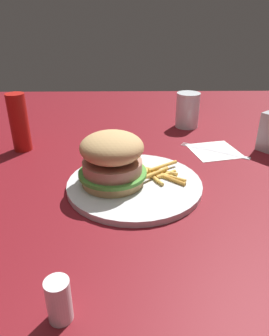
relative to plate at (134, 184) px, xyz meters
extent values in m
plane|color=maroon|center=(0.01, 0.02, -0.01)|extent=(1.60, 1.60, 0.00)
cylinder|color=silver|center=(0.00, 0.00, 0.00)|extent=(0.26, 0.26, 0.01)
cylinder|color=tan|center=(0.00, 0.04, 0.01)|extent=(0.12, 0.12, 0.02)
cylinder|color=#4C9338|center=(0.00, 0.04, 0.03)|extent=(0.13, 0.13, 0.01)
cylinder|color=tan|center=(0.00, 0.04, 0.04)|extent=(0.11, 0.11, 0.02)
ellipsoid|color=tan|center=(0.00, 0.04, 0.08)|extent=(0.12, 0.12, 0.06)
cylinder|color=#E5B251|center=(0.03, -0.03, 0.01)|extent=(0.08, 0.04, 0.01)
cylinder|color=gold|center=(0.02, -0.04, 0.01)|extent=(0.01, 0.08, 0.01)
cylinder|color=gold|center=(0.02, -0.06, 0.01)|extent=(0.03, 0.04, 0.01)
cylinder|color=#E5B251|center=(0.04, -0.05, 0.01)|extent=(0.04, 0.08, 0.01)
cylinder|color=#E5B251|center=(0.01, -0.07, 0.01)|extent=(0.04, 0.06, 0.01)
cylinder|color=gold|center=(0.03, -0.03, 0.01)|extent=(0.04, 0.07, 0.01)
cylinder|color=gold|center=(0.02, -0.04, 0.02)|extent=(0.05, 0.05, 0.01)
cylinder|color=gold|center=(0.01, -0.07, 0.01)|extent=(0.05, 0.06, 0.01)
cylinder|color=#E5B251|center=(0.02, -0.03, 0.01)|extent=(0.08, 0.04, 0.01)
cylinder|color=gold|center=(0.05, -0.06, 0.02)|extent=(0.05, 0.06, 0.01)
cube|color=white|center=(0.17, -0.20, -0.01)|extent=(0.13, 0.13, 0.00)
cube|color=silver|center=(0.16, -0.23, 0.00)|extent=(0.07, 0.10, 0.00)
cube|color=silver|center=(0.20, -0.16, 0.00)|extent=(0.04, 0.04, 0.00)
cylinder|color=silver|center=(0.22, -0.14, 0.00)|extent=(0.02, 0.03, 0.00)
cylinder|color=silver|center=(0.21, -0.14, 0.00)|extent=(0.02, 0.03, 0.00)
cylinder|color=silver|center=(0.21, -0.13, 0.00)|extent=(0.02, 0.03, 0.00)
cylinder|color=silver|center=(0.36, -0.16, 0.04)|extent=(0.07, 0.07, 0.10)
cylinder|color=silver|center=(0.36, -0.16, 0.03)|extent=(0.06, 0.06, 0.07)
cylinder|color=#B21914|center=(0.19, 0.27, 0.06)|extent=(0.04, 0.04, 0.14)
cylinder|color=white|center=(-0.29, 0.09, 0.02)|extent=(0.03, 0.03, 0.06)
camera|label=1|loc=(-0.54, 0.01, 0.31)|focal=34.01mm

